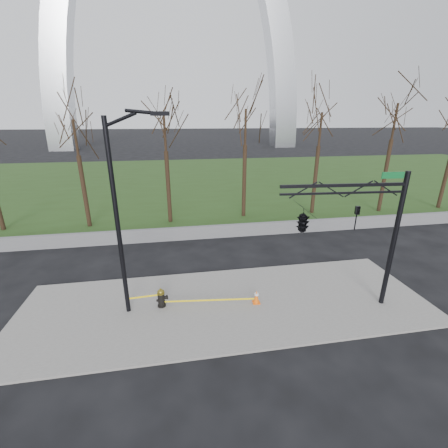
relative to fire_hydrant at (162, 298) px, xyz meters
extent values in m
plane|color=black|center=(2.86, -0.27, -0.51)|extent=(500.00, 500.00, 0.00)
cube|color=slate|center=(2.86, -0.27, -0.46)|extent=(18.00, 6.00, 0.10)
cube|color=#263F17|center=(2.86, 29.73, -0.48)|extent=(120.00, 40.00, 0.06)
cube|color=#59595B|center=(2.86, 7.73, -0.06)|extent=(60.00, 0.30, 0.90)
cylinder|color=black|center=(-0.01, 0.00, -0.38)|extent=(0.36, 0.36, 0.06)
cylinder|color=black|center=(-0.01, 0.00, -0.09)|extent=(0.28, 0.28, 0.64)
cylinder|color=black|center=(0.20, 0.07, -0.04)|extent=(0.26, 0.23, 0.17)
cylinder|color=black|center=(-0.16, -0.06, -0.07)|extent=(0.14, 0.14, 0.11)
cylinder|color=olive|center=(-0.01, 0.00, 0.25)|extent=(0.32, 0.32, 0.06)
ellipsoid|color=olive|center=(-0.01, 0.00, 0.31)|extent=(0.30, 0.30, 0.22)
cylinder|color=olive|center=(-0.01, 0.00, 0.44)|extent=(0.06, 0.06, 0.09)
cube|color=#FF630D|center=(4.16, -0.46, -0.39)|extent=(0.33, 0.33, 0.04)
cone|color=#FF630D|center=(4.16, -0.46, -0.08)|extent=(0.25, 0.25, 0.59)
cylinder|color=white|center=(4.16, -0.46, 0.03)|extent=(0.19, 0.19, 0.09)
cylinder|color=black|center=(-1.41, -0.10, 3.49)|extent=(0.18, 0.18, 8.00)
cylinder|color=black|center=(-0.89, -0.26, 7.34)|extent=(1.24, 0.49, 0.56)
cylinder|color=black|center=(-0.08, -0.51, 7.59)|extent=(1.19, 0.47, 0.22)
cube|color=black|center=(0.50, -0.69, 7.54)|extent=(0.64, 0.39, 0.14)
cylinder|color=black|center=(9.71, -1.38, 2.49)|extent=(0.20, 0.20, 6.00)
cube|color=black|center=(7.21, -1.20, 4.99)|extent=(5.00, 0.47, 0.12)
cube|color=black|center=(7.21, -1.20, 4.69)|extent=(4.99, 0.43, 0.08)
cube|color=#0C5926|center=(9.11, -1.33, 5.34)|extent=(0.90, 0.10, 0.25)
imported|color=black|center=(7.91, -1.25, 3.64)|extent=(0.18, 0.21, 1.00)
imported|color=black|center=(5.72, -1.10, 3.64)|extent=(0.70, 2.51, 1.00)
cube|color=yellow|center=(-0.71, -0.05, 0.17)|extent=(1.40, 0.10, 0.08)
cube|color=yellow|center=(2.07, -0.23, -0.20)|extent=(4.17, 0.46, 0.08)
camera|label=1|loc=(0.84, -11.36, 7.38)|focal=23.70mm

